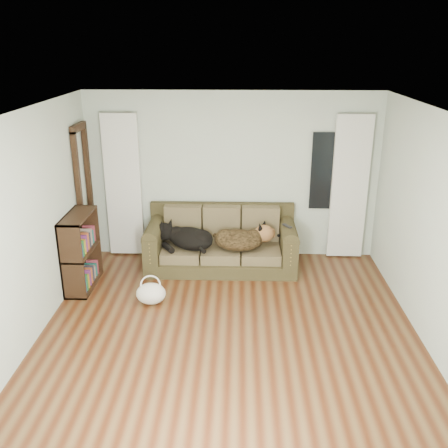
{
  "coord_description": "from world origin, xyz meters",
  "views": [
    {
      "loc": [
        0.1,
        -5.01,
        3.3
      ],
      "look_at": [
        -0.11,
        1.6,
        0.84
      ],
      "focal_mm": 40.0,
      "sensor_mm": 36.0,
      "label": 1
    }
  ],
  "objects_px": {
    "sofa": "(221,240)",
    "tote_bag": "(151,292)",
    "dog_shepherd": "(241,240)",
    "bookshelf": "(81,253)",
    "dog_black_lab": "(188,239)"
  },
  "relations": [
    {
      "from": "dog_black_lab",
      "to": "bookshelf",
      "type": "xyz_separation_m",
      "value": [
        -1.43,
        -0.61,
        0.02
      ]
    },
    {
      "from": "dog_shepherd",
      "to": "tote_bag",
      "type": "bearing_deg",
      "value": 50.53
    },
    {
      "from": "dog_shepherd",
      "to": "bookshelf",
      "type": "height_order",
      "value": "bookshelf"
    },
    {
      "from": "bookshelf",
      "to": "sofa",
      "type": "bearing_deg",
      "value": 24.18
    },
    {
      "from": "sofa",
      "to": "dog_shepherd",
      "type": "bearing_deg",
      "value": -19.77
    },
    {
      "from": "dog_black_lab",
      "to": "tote_bag",
      "type": "distance_m",
      "value": 1.2
    },
    {
      "from": "sofa",
      "to": "bookshelf",
      "type": "height_order",
      "value": "bookshelf"
    },
    {
      "from": "tote_bag",
      "to": "dog_black_lab",
      "type": "bearing_deg",
      "value": 70.38
    },
    {
      "from": "tote_bag",
      "to": "sofa",
      "type": "bearing_deg",
      "value": 52.76
    },
    {
      "from": "sofa",
      "to": "tote_bag",
      "type": "relative_size",
      "value": 5.7
    },
    {
      "from": "dog_black_lab",
      "to": "dog_shepherd",
      "type": "height_order",
      "value": "dog_shepherd"
    },
    {
      "from": "sofa",
      "to": "dog_black_lab",
      "type": "height_order",
      "value": "sofa"
    },
    {
      "from": "sofa",
      "to": "dog_shepherd",
      "type": "relative_size",
      "value": 3.01
    },
    {
      "from": "dog_shepherd",
      "to": "bookshelf",
      "type": "bearing_deg",
      "value": 23.33
    },
    {
      "from": "sofa",
      "to": "tote_bag",
      "type": "bearing_deg",
      "value": -127.24
    }
  ]
}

